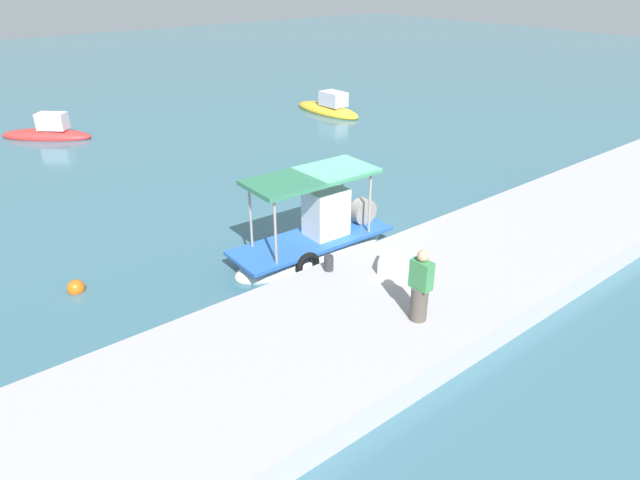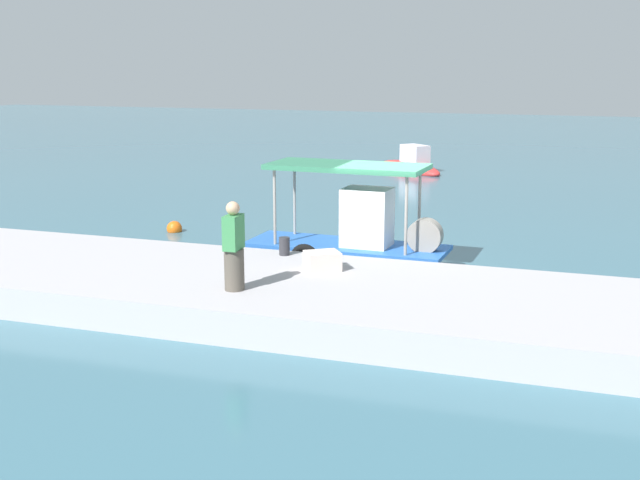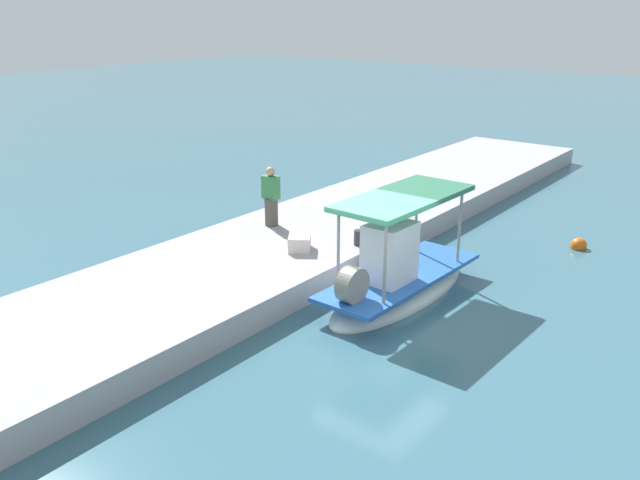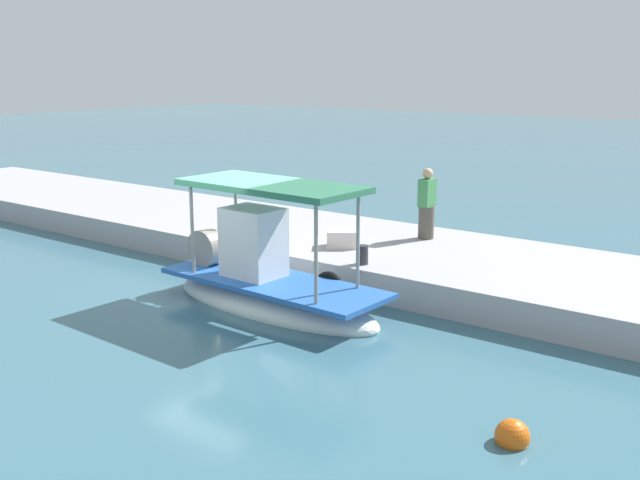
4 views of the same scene
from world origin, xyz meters
The scene contains 7 objects.
ground_plane centered at (0.00, 0.00, 0.00)m, with size 120.00×120.00×0.00m, color #3A6777.
dock_quay centered at (0.00, -3.97, 0.32)m, with size 36.00×4.61×0.64m, color #A9A5A9.
main_fishing_boat centered at (-1.06, -0.27, 0.46)m, with size 5.06×1.82×2.84m.
fisherman_near_bollard centered at (-1.94, -4.97, 1.40)m, with size 0.39×0.49×1.68m.
mooring_bollard centered at (-2.06, -2.08, 0.84)m, with size 0.24×0.24×0.40m, color #2D2D33.
cargo_crate centered at (-0.85, -3.06, 0.83)m, with size 0.68×0.55×0.39m, color beige.
marker_buoy centered at (-7.10, 2.05, 0.09)m, with size 0.45×0.45×0.45m.
Camera 3 is at (11.55, 7.10, 6.53)m, focal length 37.62 mm.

